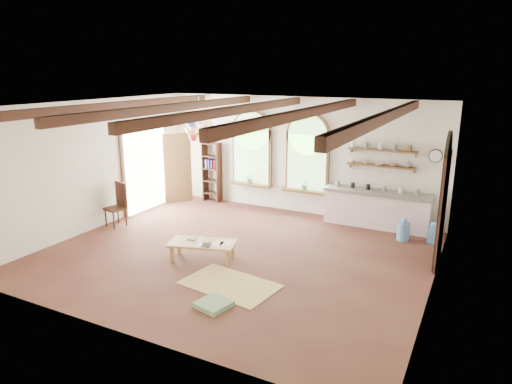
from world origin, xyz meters
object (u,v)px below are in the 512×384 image
Objects in this scene: coffee_table at (202,244)px; balloon_cluster at (199,129)px; kitchen_counter at (377,209)px; side_chair at (117,214)px.

balloon_cluster reaches higher than coffee_table.
kitchen_counter is 6.65m from side_chair.
balloon_cluster is at bearing -169.03° from kitchen_counter.
side_chair is at bearing -153.42° from kitchen_counter.
coffee_table is 1.31× the size of balloon_cluster.
side_chair is (-3.18, 0.83, -0.03)m from coffee_table.
kitchen_counter is 2.39× the size of side_chair.
coffee_table is (-2.77, -3.81, -0.13)m from kitchen_counter.
coffee_table is at bearing -56.17° from balloon_cluster.
kitchen_counter is at bearing 10.97° from balloon_cluster.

